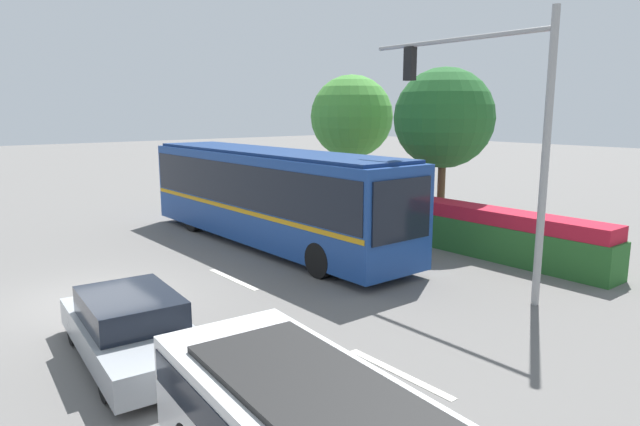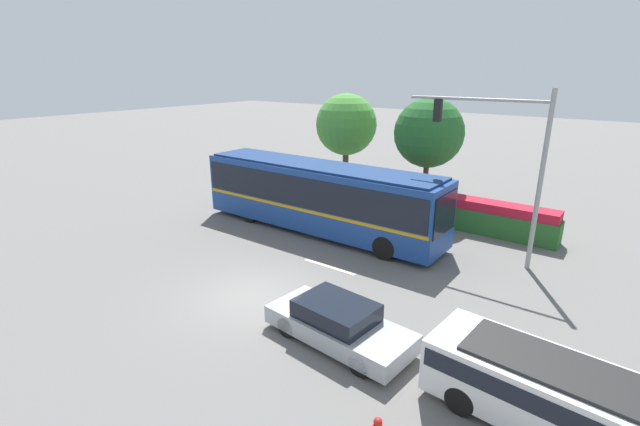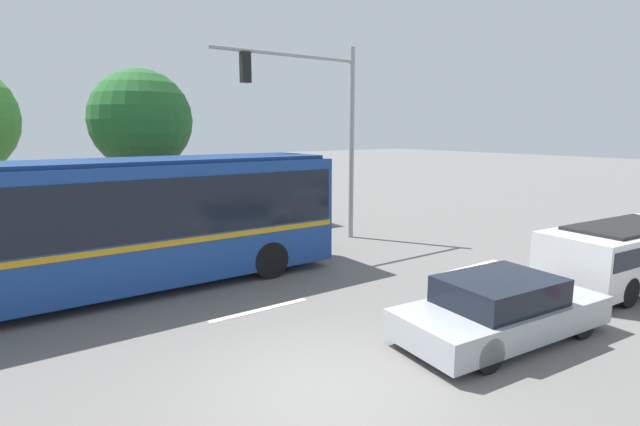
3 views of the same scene
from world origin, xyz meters
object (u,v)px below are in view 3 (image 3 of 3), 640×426
at_px(city_bus, 89,221).
at_px(sedan_foreground, 501,309).
at_px(traffic_light_pole, 323,115).
at_px(suv_left_lane, 626,250).
at_px(street_tree_centre, 141,121).

height_order(city_bus, sedan_foreground, city_bus).
distance_m(city_bus, traffic_light_pole, 8.35).
height_order(city_bus, suv_left_lane, city_bus).
relative_size(sedan_foreground, suv_left_lane, 0.87).
relative_size(city_bus, suv_left_lane, 2.41).
xyz_separation_m(city_bus, suv_left_lane, (11.25, -6.90, -0.91)).
bearing_deg(suv_left_lane, street_tree_centre, 128.10).
bearing_deg(city_bus, street_tree_centre, 63.71).
relative_size(city_bus, sedan_foreground, 2.78).
height_order(suv_left_lane, traffic_light_pole, traffic_light_pole).
relative_size(traffic_light_pole, street_tree_centre, 1.12).
relative_size(sedan_foreground, traffic_light_pole, 0.65).
bearing_deg(street_tree_centre, city_bus, -116.48).
xyz_separation_m(sedan_foreground, street_tree_centre, (-3.08, 12.65, 3.70)).
xyz_separation_m(sedan_foreground, traffic_light_pole, (1.88, 8.49, 3.86)).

